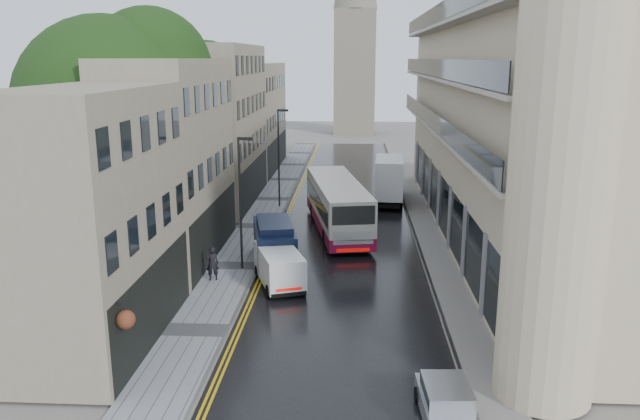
# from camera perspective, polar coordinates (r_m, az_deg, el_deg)

# --- Properties ---
(road) EXTENTS (9.00, 85.00, 0.02)m
(road) POSITION_cam_1_polar(r_m,az_deg,el_deg) (41.85, 2.22, -1.70)
(road) COLOR black
(road) RESTS_ON ground
(left_sidewalk) EXTENTS (2.70, 85.00, 0.12)m
(left_sidewalk) POSITION_cam_1_polar(r_m,az_deg,el_deg) (42.33, -5.73, -1.51)
(left_sidewalk) COLOR gray
(left_sidewalk) RESTS_ON ground
(right_sidewalk) EXTENTS (1.80, 85.00, 0.12)m
(right_sidewalk) POSITION_cam_1_polar(r_m,az_deg,el_deg) (42.11, 9.59, -1.72)
(right_sidewalk) COLOR slate
(right_sidewalk) RESTS_ON ground
(old_shop_row) EXTENTS (4.50, 56.00, 12.00)m
(old_shop_row) POSITION_cam_1_polar(r_m,az_deg,el_deg) (44.30, -10.05, 6.86)
(old_shop_row) COLOR gray
(old_shop_row) RESTS_ON ground
(modern_block) EXTENTS (8.00, 40.00, 14.00)m
(modern_block) POSITION_cam_1_polar(r_m,az_deg,el_deg) (40.24, 17.22, 7.22)
(modern_block) COLOR beige
(modern_block) RESTS_ON ground
(tree_near) EXTENTS (10.56, 10.56, 13.89)m
(tree_near) POSITION_cam_1_polar(r_m,az_deg,el_deg) (35.60, -18.58, 6.25)
(tree_near) COLOR black
(tree_near) RESTS_ON ground
(tree_far) EXTENTS (9.24, 9.24, 12.46)m
(tree_far) POSITION_cam_1_polar(r_m,az_deg,el_deg) (47.84, -12.49, 7.52)
(tree_far) COLOR black
(tree_far) RESTS_ON ground
(cream_bus) EXTENTS (4.86, 12.37, 3.29)m
(cream_bus) POSITION_cam_1_polar(r_m,az_deg,el_deg) (37.64, 0.47, -0.85)
(cream_bus) COLOR silver
(cream_bus) RESTS_ON road
(white_lorry) EXTENTS (2.52, 7.10, 3.67)m
(white_lorry) POSITION_cam_1_polar(r_m,az_deg,el_deg) (47.47, 5.16, 2.40)
(white_lorry) COLOR white
(white_lorry) RESTS_ON road
(white_van) EXTENTS (3.09, 4.58, 1.91)m
(white_van) POSITION_cam_1_polar(r_m,az_deg,el_deg) (29.83, -4.72, -6.25)
(white_van) COLOR white
(white_van) RESTS_ON road
(navy_van) EXTENTS (3.05, 5.48, 2.64)m
(navy_van) POSITION_cam_1_polar(r_m,az_deg,el_deg) (32.63, -5.65, -3.82)
(navy_van) COLOR #0E1632
(navy_van) RESTS_ON road
(pedestrian) EXTENTS (0.74, 0.60, 1.76)m
(pedestrian) POSITION_cam_1_polar(r_m,az_deg,el_deg) (32.18, -9.81, -4.85)
(pedestrian) COLOR black
(pedestrian) RESTS_ON left_sidewalk
(lamp_post_near) EXTENTS (0.81, 0.32, 7.05)m
(lamp_post_near) POSITION_cam_1_polar(r_m,az_deg,el_deg) (33.05, -7.30, 0.51)
(lamp_post_near) COLOR black
(lamp_post_near) RESTS_ON left_sidewalk
(lamp_post_far) EXTENTS (0.84, 0.32, 7.31)m
(lamp_post_far) POSITION_cam_1_polar(r_m,az_deg,el_deg) (47.04, -3.80, 4.70)
(lamp_post_far) COLOR black
(lamp_post_far) RESTS_ON left_sidewalk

